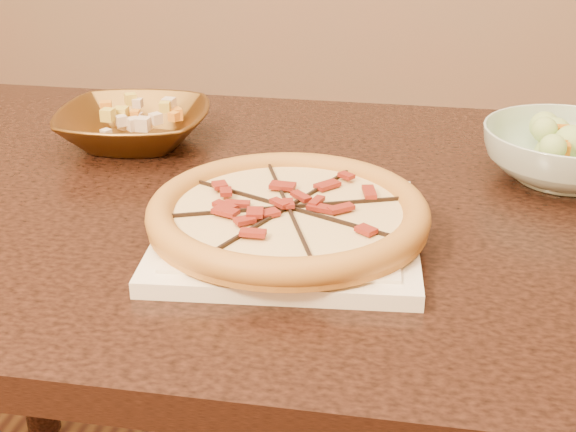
# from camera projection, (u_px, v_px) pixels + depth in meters

# --- Properties ---
(dining_table) EXTENTS (1.32, 0.87, 0.75)m
(dining_table) POSITION_uv_depth(u_px,v_px,m) (254.00, 269.00, 1.07)
(dining_table) COLOR #371C12
(dining_table) RESTS_ON floor
(plate) EXTENTS (0.32, 0.32, 0.02)m
(plate) POSITION_uv_depth(u_px,v_px,m) (288.00, 232.00, 0.90)
(plate) COLOR white
(plate) RESTS_ON dining_table
(pizza) EXTENTS (0.31, 0.31, 0.03)m
(pizza) POSITION_uv_depth(u_px,v_px,m) (288.00, 213.00, 0.89)
(pizza) COLOR #AD6F35
(pizza) RESTS_ON plate
(bronze_bowl) EXTENTS (0.25, 0.25, 0.05)m
(bronze_bowl) POSITION_uv_depth(u_px,v_px,m) (134.00, 127.00, 1.18)
(bronze_bowl) COLOR brown
(bronze_bowl) RESTS_ON dining_table
(mixed_dish) EXTENTS (0.11, 0.10, 0.03)m
(mixed_dish) POSITION_uv_depth(u_px,v_px,m) (131.00, 100.00, 1.16)
(mixed_dish) COLOR beige
(mixed_dish) RESTS_ON bronze_bowl
(salad_bowl) EXTENTS (0.27, 0.27, 0.07)m
(salad_bowl) POSITION_uv_depth(u_px,v_px,m) (567.00, 154.00, 1.05)
(salad_bowl) COLOR silver
(salad_bowl) RESTS_ON dining_table
(salad) EXTENTS (0.09, 0.12, 0.04)m
(salad) POSITION_uv_depth(u_px,v_px,m) (572.00, 116.00, 1.03)
(salad) COLOR #A5BA69
(salad) RESTS_ON salad_bowl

